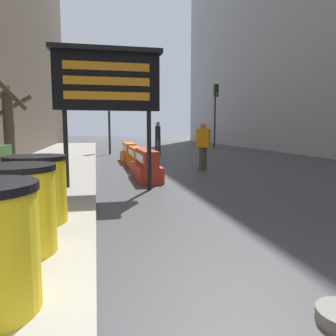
{
  "coord_description": "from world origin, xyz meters",
  "views": [
    {
      "loc": [
        0.03,
        -1.92,
        1.44
      ],
      "look_at": [
        2.21,
        7.97,
        0.2
      ],
      "focal_mm": 35.0,
      "sensor_mm": 36.0,
      "label": 1
    }
  ],
  "objects_px": {
    "barrel_drum_back": "(36,189)",
    "traffic_cone_mid": "(132,160)",
    "barrel_drum_middle": "(15,209)",
    "traffic_cone_near": "(148,150)",
    "jersey_barrier_orange_far": "(136,159)",
    "traffic_light_near_curb": "(109,106)",
    "jersey_barrier_red_striped": "(146,166)",
    "message_board": "(107,82)",
    "pedestrian_passerby": "(203,142)",
    "traffic_light_far_side": "(216,103)",
    "jersey_barrier_orange_near": "(129,154)",
    "pedestrian_worker": "(158,135)"
  },
  "relations": [
    {
      "from": "barrel_drum_back",
      "to": "jersey_barrier_orange_far",
      "type": "relative_size",
      "value": 0.43
    },
    {
      "from": "barrel_drum_middle",
      "to": "message_board",
      "type": "relative_size",
      "value": 0.29
    },
    {
      "from": "message_board",
      "to": "pedestrian_passerby",
      "type": "bearing_deg",
      "value": 43.55
    },
    {
      "from": "traffic_light_near_curb",
      "to": "pedestrian_worker",
      "type": "relative_size",
      "value": 2.03
    },
    {
      "from": "jersey_barrier_orange_far",
      "to": "traffic_light_near_curb",
      "type": "height_order",
      "value": "traffic_light_near_curb"
    },
    {
      "from": "barrel_drum_middle",
      "to": "jersey_barrier_red_striped",
      "type": "distance_m",
      "value": 5.93
    },
    {
      "from": "pedestrian_worker",
      "to": "barrel_drum_middle",
      "type": "bearing_deg",
      "value": 175.58
    },
    {
      "from": "barrel_drum_middle",
      "to": "traffic_light_near_curb",
      "type": "distance_m",
      "value": 14.93
    },
    {
      "from": "barrel_drum_middle",
      "to": "traffic_cone_near",
      "type": "distance_m",
      "value": 12.49
    },
    {
      "from": "barrel_drum_back",
      "to": "traffic_light_far_side",
      "type": "xyz_separation_m",
      "value": [
        9.09,
        17.34,
        2.61
      ]
    },
    {
      "from": "barrel_drum_back",
      "to": "jersey_barrier_orange_far",
      "type": "distance_m",
      "value": 7.23
    },
    {
      "from": "jersey_barrier_red_striped",
      "to": "pedestrian_worker",
      "type": "bearing_deg",
      "value": 77.22
    },
    {
      "from": "traffic_cone_near",
      "to": "traffic_light_far_side",
      "type": "xyz_separation_m",
      "value": [
        5.81,
        6.44,
        2.85
      ]
    },
    {
      "from": "message_board",
      "to": "traffic_light_near_curb",
      "type": "relative_size",
      "value": 0.87
    },
    {
      "from": "jersey_barrier_red_striped",
      "to": "traffic_cone_near",
      "type": "bearing_deg",
      "value": 80.52
    },
    {
      "from": "jersey_barrier_red_striped",
      "to": "pedestrian_passerby",
      "type": "height_order",
      "value": "pedestrian_passerby"
    },
    {
      "from": "barrel_drum_back",
      "to": "traffic_cone_mid",
      "type": "relative_size",
      "value": 1.6
    },
    {
      "from": "traffic_cone_near",
      "to": "pedestrian_passerby",
      "type": "xyz_separation_m",
      "value": [
        1.08,
        -5.04,
        0.6
      ]
    },
    {
      "from": "jersey_barrier_orange_near",
      "to": "traffic_light_far_side",
      "type": "height_order",
      "value": "traffic_light_far_side"
    },
    {
      "from": "jersey_barrier_orange_far",
      "to": "traffic_cone_mid",
      "type": "bearing_deg",
      "value": 114.89
    },
    {
      "from": "barrel_drum_middle",
      "to": "jersey_barrier_orange_far",
      "type": "height_order",
      "value": "barrel_drum_middle"
    },
    {
      "from": "traffic_light_near_curb",
      "to": "traffic_light_far_side",
      "type": "relative_size",
      "value": 0.81
    },
    {
      "from": "jersey_barrier_orange_near",
      "to": "traffic_cone_mid",
      "type": "height_order",
      "value": "jersey_barrier_orange_near"
    },
    {
      "from": "traffic_cone_mid",
      "to": "barrel_drum_back",
      "type": "bearing_deg",
      "value": -106.22
    },
    {
      "from": "jersey_barrier_orange_near",
      "to": "barrel_drum_back",
      "type": "bearing_deg",
      "value": -103.31
    },
    {
      "from": "jersey_barrier_orange_far",
      "to": "traffic_light_near_curb",
      "type": "relative_size",
      "value": 0.59
    },
    {
      "from": "jersey_barrier_orange_near",
      "to": "pedestrian_passerby",
      "type": "distance_m",
      "value": 4.09
    },
    {
      "from": "jersey_barrier_red_striped",
      "to": "message_board",
      "type": "bearing_deg",
      "value": -124.31
    },
    {
      "from": "traffic_cone_near",
      "to": "pedestrian_passerby",
      "type": "bearing_deg",
      "value": -77.91
    },
    {
      "from": "pedestrian_passerby",
      "to": "barrel_drum_back",
      "type": "bearing_deg",
      "value": -88.82
    },
    {
      "from": "barrel_drum_middle",
      "to": "traffic_cone_mid",
      "type": "height_order",
      "value": "barrel_drum_middle"
    },
    {
      "from": "traffic_light_near_curb",
      "to": "pedestrian_passerby",
      "type": "xyz_separation_m",
      "value": [
        2.8,
        -7.71,
        -1.67
      ]
    },
    {
      "from": "barrel_drum_back",
      "to": "jersey_barrier_orange_far",
      "type": "xyz_separation_m",
      "value": [
        2.19,
        6.89,
        -0.27
      ]
    },
    {
      "from": "message_board",
      "to": "traffic_light_far_side",
      "type": "bearing_deg",
      "value": 61.27
    },
    {
      "from": "jersey_barrier_red_striped",
      "to": "traffic_light_near_curb",
      "type": "distance_m",
      "value": 9.5
    },
    {
      "from": "jersey_barrier_orange_far",
      "to": "traffic_cone_mid",
      "type": "xyz_separation_m",
      "value": [
        -0.12,
        0.25,
        -0.05
      ]
    },
    {
      "from": "traffic_cone_mid",
      "to": "message_board",
      "type": "bearing_deg",
      "value": -102.64
    },
    {
      "from": "message_board",
      "to": "traffic_light_far_side",
      "type": "xyz_separation_m",
      "value": [
        8.0,
        14.59,
        0.77
      ]
    },
    {
      "from": "jersey_barrier_orange_far",
      "to": "barrel_drum_middle",
      "type": "bearing_deg",
      "value": -105.36
    },
    {
      "from": "message_board",
      "to": "jersey_barrier_orange_near",
      "type": "relative_size",
      "value": 1.48
    },
    {
      "from": "traffic_light_far_side",
      "to": "barrel_drum_back",
      "type": "bearing_deg",
      "value": -117.67
    },
    {
      "from": "jersey_barrier_orange_far",
      "to": "jersey_barrier_orange_near",
      "type": "relative_size",
      "value": 1.01
    },
    {
      "from": "pedestrian_passerby",
      "to": "pedestrian_worker",
      "type": "bearing_deg",
      "value": 129.8
    },
    {
      "from": "traffic_light_far_side",
      "to": "message_board",
      "type": "bearing_deg",
      "value": -118.73
    },
    {
      "from": "traffic_cone_mid",
      "to": "jersey_barrier_red_striped",
      "type": "bearing_deg",
      "value": -87.63
    },
    {
      "from": "barrel_drum_middle",
      "to": "traffic_cone_mid",
      "type": "distance_m",
      "value": 8.55
    },
    {
      "from": "jersey_barrier_red_striped",
      "to": "traffic_cone_mid",
      "type": "relative_size",
      "value": 3.32
    },
    {
      "from": "traffic_light_far_side",
      "to": "pedestrian_passerby",
      "type": "bearing_deg",
      "value": -112.38
    },
    {
      "from": "traffic_cone_near",
      "to": "traffic_light_far_side",
      "type": "bearing_deg",
      "value": 47.97
    },
    {
      "from": "barrel_drum_middle",
      "to": "traffic_cone_near",
      "type": "xyz_separation_m",
      "value": [
        3.3,
        12.04,
        -0.24
      ]
    }
  ]
}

